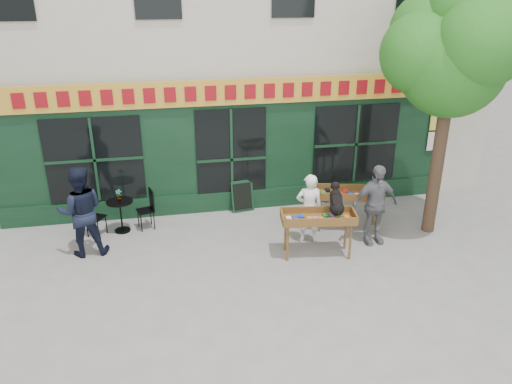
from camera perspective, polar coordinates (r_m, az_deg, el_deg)
ground at (r=10.70m, az=-0.80°, el=-7.11°), size 80.00×80.00×0.00m
street_tree at (r=11.29m, az=21.75°, el=15.02°), size 3.05×2.90×5.60m
book_cart_center at (r=10.38m, az=7.12°, el=-3.15°), size 1.57×0.82×0.99m
dog at (r=10.25m, az=9.19°, el=-0.74°), size 0.42×0.64×0.60m
woman at (r=10.95m, az=6.08°, el=-1.85°), size 0.62×0.46×1.58m
book_cart_right at (r=11.63m, az=10.56°, el=-0.43°), size 1.61×0.99×0.99m
man_right at (r=11.09m, az=13.42°, el=-1.41°), size 1.09×0.53×1.81m
bistro_table at (r=11.81m, az=-15.24°, el=-1.98°), size 0.60×0.60×0.76m
bistro_chair_left at (r=11.83m, az=-18.28°, el=-2.24°), size 0.50×0.50×0.95m
bistro_chair_right at (r=11.83m, az=-12.16°, el=-1.54°), size 0.44×0.44×0.95m
potted_plant at (r=11.67m, az=-15.42°, el=-0.36°), size 0.17×0.14×0.28m
man_left at (r=10.91m, az=-19.36°, el=-2.11°), size 1.01×0.81×1.96m
chalkboard at (r=12.49m, az=-1.55°, el=-0.48°), size 0.58×0.27×0.79m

